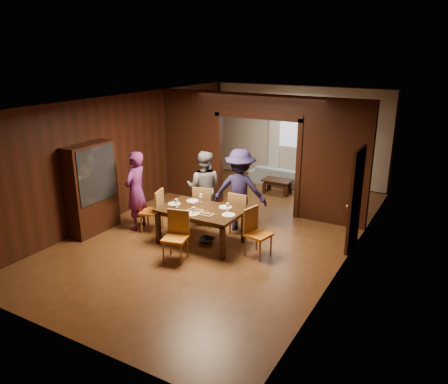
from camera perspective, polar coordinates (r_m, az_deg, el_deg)
The scene contains 32 objects.
floor at distance 9.95m, azimuth 0.25°, elevation -4.96°, with size 9.00×9.00×0.00m, color #503016.
ceiling at distance 9.19m, azimuth 0.27°, elevation 11.88°, with size 5.50×9.00×0.02m, color silver.
room_walls at distance 11.09m, azimuth 5.06°, elevation 5.62°, with size 5.52×9.01×2.90m.
person_purple at distance 9.94m, azimuth -11.43°, elevation 0.17°, with size 0.65×0.43×1.79m, color #5F205E.
person_grey at distance 10.08m, azimuth -2.64°, elevation 0.57°, with size 0.84×0.65×1.73m, color slate.
person_navy at distance 9.68m, azimuth 2.11°, elevation 0.24°, with size 1.20×0.69×1.86m, color #1D183D.
sofa at distance 13.24m, azimuth 7.50°, elevation 2.12°, with size 1.87×0.73×0.55m, color #93B0C0.
serving_bowl at distance 9.04m, azimuth -2.37°, elevation -1.94°, with size 0.34×0.34×0.08m, color black.
dining_table at distance 9.19m, azimuth -3.00°, elevation -4.45°, with size 1.71×1.07×0.76m, color black.
coffee_table at distance 12.44m, azimuth 6.95°, elevation 0.73°, with size 0.80×0.50×0.40m, color black.
chair_left at distance 9.87m, azimuth -9.45°, elevation -2.38°, with size 0.44×0.44×0.97m, color #CD6613, non-canonical shape.
chair_right at distance 8.60m, azimuth 4.53°, elevation -5.37°, with size 0.44×0.44×0.97m, color orange, non-canonical shape.
chair_far_l at distance 10.05m, azimuth -2.53°, elevation -1.75°, with size 0.44×0.44×0.97m, color #D44B14, non-canonical shape.
chair_far_r at distance 9.63m, azimuth 2.26°, elevation -2.67°, with size 0.44×0.44×0.97m, color orange, non-canonical shape.
chair_near at distance 8.46m, azimuth -6.40°, elevation -5.85°, with size 0.44×0.44×0.97m, color orange, non-canonical shape.
hutch at distance 9.97m, azimuth -16.90°, elevation 0.41°, with size 0.40×1.20×2.00m, color black.
door_right at distance 9.12m, azimuth 16.82°, elevation -0.91°, with size 0.06×0.90×2.10m, color black.
window_far at distance 13.38m, azimuth 9.71°, elevation 8.46°, with size 1.20×0.03×1.30m, color silver.
curtain_left at distance 13.69m, azimuth 6.59°, elevation 6.91°, with size 0.35×0.06×2.40m, color white.
curtain_right at distance 13.19m, azimuth 12.62°, elevation 6.15°, with size 0.35×0.06×2.40m, color white.
plate_left at distance 9.37m, azimuth -6.52°, elevation -1.54°, with size 0.27×0.27×0.01m, color silver.
plate_far_l at distance 9.52m, azimuth -4.12°, elevation -1.15°, with size 0.27×0.27×0.01m, color silver.
plate_far_r at distance 9.12m, azimuth 0.16°, elevation -1.99°, with size 0.27×0.27×0.01m, color silver.
plate_right at distance 8.71m, azimuth 0.60°, elevation -2.99°, with size 0.27×0.27×0.01m, color silver.
plate_near at distance 8.79m, azimuth -4.15°, elevation -2.85°, with size 0.27×0.27×0.01m, color silver.
platter_a at distance 8.96m, azimuth -3.76°, elevation -2.33°, with size 0.30×0.20×0.04m, color gray.
platter_b at distance 8.74m, azimuth -2.35°, elevation -2.85°, with size 0.30×0.20×0.04m, color gray.
wineglass_left at distance 9.16m, azimuth -6.24°, elevation -1.44°, with size 0.08×0.08×0.18m, color silver, non-canonical shape.
wineglass_far at distance 9.44m, azimuth -3.03°, elevation -0.75°, with size 0.08×0.08×0.18m, color silver, non-canonical shape.
wineglass_right at distance 8.87m, azimuth 0.49°, elevation -2.00°, with size 0.08×0.08×0.18m, color white, non-canonical shape.
tumbler at distance 8.79m, azimuth -4.02°, elevation -2.39°, with size 0.07×0.07×0.14m, color silver.
condiment_jar at distance 9.04m, azimuth -4.12°, elevation -1.89°, with size 0.08×0.08×0.11m, color #4B2511, non-canonical shape.
Camera 1 is at (4.47, -7.97, 3.93)m, focal length 35.00 mm.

